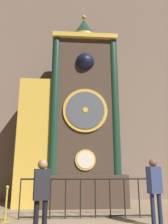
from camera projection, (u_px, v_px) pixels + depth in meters
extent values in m
cube|color=#7A6656|center=(83.00, 69.00, 11.57)|extent=(24.00, 0.30, 13.02)
cube|color=#423328|center=(84.00, 190.00, 8.64)|extent=(3.24, 1.61, 1.17)
cube|color=#423328|center=(84.00, 104.00, 9.50)|extent=(2.59, 1.40, 5.91)
cube|color=gold|center=(84.00, 44.00, 10.09)|extent=(2.80, 1.54, 0.20)
cylinder|color=gold|center=(85.00, 160.00, 8.21)|extent=(0.78, 0.05, 0.78)
cylinder|color=silver|center=(85.00, 160.00, 8.18)|extent=(0.64, 0.03, 0.64)
cylinder|color=gold|center=(85.00, 110.00, 8.68)|extent=(1.78, 0.07, 1.78)
cylinder|color=#4C515B|center=(85.00, 110.00, 8.64)|extent=(1.53, 0.04, 1.53)
cylinder|color=gold|center=(85.00, 110.00, 8.62)|extent=(0.21, 0.03, 0.21)
cube|color=black|center=(84.00, 67.00, 9.70)|extent=(0.99, 0.42, 0.99)
sphere|color=black|center=(85.00, 63.00, 9.29)|extent=(0.79, 0.79, 0.79)
cylinder|color=#193828|center=(55.00, 99.00, 8.84)|extent=(0.35, 0.35, 5.91)
cylinder|color=#193828|center=(115.00, 101.00, 9.01)|extent=(0.35, 0.35, 5.91)
cylinder|color=gold|center=(84.00, 41.00, 10.25)|extent=(1.16, 1.16, 0.30)
cone|color=#1C3D2C|center=(84.00, 29.00, 10.41)|extent=(1.10, 1.10, 0.99)
sphere|color=gold|center=(84.00, 17.00, 10.56)|extent=(0.20, 0.20, 0.20)
cube|color=#4C3828|center=(36.00, 141.00, 9.02)|extent=(1.29, 1.19, 5.02)
cube|color=gold|center=(34.00, 139.00, 8.43)|extent=(1.36, 0.06, 5.02)
cylinder|color=black|center=(20.00, 199.00, 6.42)|extent=(0.04, 0.04, 1.13)
cylinder|color=black|center=(35.00, 198.00, 6.45)|extent=(0.04, 0.04, 1.13)
cylinder|color=black|center=(50.00, 198.00, 6.48)|extent=(0.04, 0.04, 1.13)
cylinder|color=black|center=(65.00, 198.00, 6.51)|extent=(0.04, 0.04, 1.13)
cylinder|color=black|center=(80.00, 198.00, 6.54)|extent=(0.04, 0.04, 1.13)
cylinder|color=black|center=(95.00, 198.00, 6.57)|extent=(0.04, 0.04, 1.13)
cylinder|color=black|center=(110.00, 198.00, 6.60)|extent=(0.04, 0.04, 1.13)
cylinder|color=black|center=(125.00, 198.00, 6.63)|extent=(0.04, 0.04, 1.13)
cylinder|color=black|center=(139.00, 197.00, 6.66)|extent=(0.04, 0.04, 1.13)
cylinder|color=black|center=(153.00, 197.00, 6.69)|extent=(0.04, 0.04, 1.13)
cylinder|color=black|center=(88.00, 179.00, 6.69)|extent=(4.03, 0.05, 0.05)
cylinder|color=black|center=(88.00, 216.00, 6.43)|extent=(4.03, 0.04, 0.04)
cylinder|color=black|center=(36.00, 220.00, 4.60)|extent=(0.11, 0.11, 0.78)
cylinder|color=black|center=(44.00, 220.00, 4.61)|extent=(0.11, 0.11, 0.78)
cube|color=black|center=(42.00, 184.00, 4.78)|extent=(0.38, 0.30, 0.65)
sphere|color=#8C664C|center=(43.00, 164.00, 4.88)|extent=(0.22, 0.22, 0.22)
cylinder|color=#1B213A|center=(153.00, 210.00, 5.54)|extent=(0.11, 0.11, 0.80)
cylinder|color=#1B213A|center=(160.00, 210.00, 5.56)|extent=(0.11, 0.11, 0.80)
cube|color=navy|center=(154.00, 180.00, 5.73)|extent=(0.39, 0.31, 0.68)
sphere|color=brown|center=(153.00, 163.00, 5.84)|extent=(0.21, 0.21, 0.21)
cylinder|color=#B28E33|center=(5.00, 221.00, 6.06)|extent=(0.28, 0.28, 0.04)
cylinder|color=#B28E33|center=(6.00, 205.00, 6.16)|extent=(0.06, 0.06, 0.87)
sphere|color=#B28E33|center=(8.00, 187.00, 6.27)|extent=(0.09, 0.09, 0.09)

